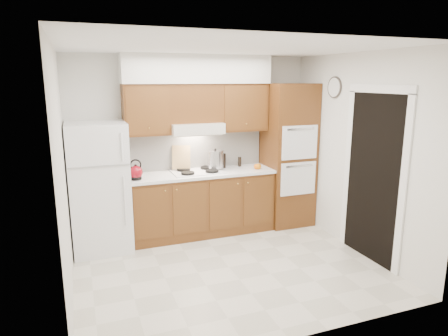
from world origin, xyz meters
The scene contains 26 objects.
floor centered at (0.00, 0.00, 0.00)m, with size 3.60×3.60×0.00m, color beige.
ceiling centered at (0.00, 0.00, 2.60)m, with size 3.60×3.60×0.00m, color white.
wall_back centered at (0.00, 1.50, 1.30)m, with size 3.60×0.02×2.60m, color silver.
wall_left centered at (-1.80, 0.00, 1.30)m, with size 0.02×3.00×2.60m, color silver.
wall_right centered at (1.80, 0.00, 1.30)m, with size 0.02×3.00×2.60m, color silver.
fridge centered at (-1.41, 1.14, 0.86)m, with size 0.75×0.72×1.72m, color white.
base_cabinets centered at (0.02, 1.20, 0.45)m, with size 2.11×0.60×0.90m, color brown.
countertop centered at (0.03, 1.19, 0.92)m, with size 2.13×0.62×0.04m, color white.
backsplash centered at (0.02, 1.49, 1.22)m, with size 2.11×0.03×0.56m, color white.
oven_cabinet centered at (1.44, 1.18, 1.10)m, with size 0.70×0.65×2.20m, color brown.
upper_cab_left centered at (-0.71, 1.33, 1.85)m, with size 0.63×0.33×0.70m, color brown.
upper_cab_right centered at (0.72, 1.33, 1.85)m, with size 0.73×0.33×0.70m, color brown.
range_hood centered at (-0.02, 1.27, 1.57)m, with size 0.75×0.45×0.15m, color silver.
upper_cab_over_hood centered at (-0.02, 1.33, 1.92)m, with size 0.75×0.33×0.55m, color brown.
soffit centered at (0.03, 1.32, 2.40)m, with size 2.13×0.36×0.40m, color silver.
cooktop centered at (-0.02, 1.21, 0.95)m, with size 0.74×0.50×0.01m, color white.
doorway centered at (1.79, -0.35, 1.05)m, with size 0.02×0.90×2.10m, color black.
wall_clock centered at (1.79, 0.55, 2.15)m, with size 0.30×0.30×0.02m, color #3F3833.
kettle centered at (-0.93, 1.06, 1.04)m, with size 0.18×0.18×0.18m, color maroon.
cutting_board centered at (-0.22, 1.38, 1.14)m, with size 0.27×0.02×0.35m, color tan.
stock_pot centered at (0.27, 1.27, 1.10)m, with size 0.24×0.24×0.25m, color #B0B0B5.
condiment_a centered at (0.44, 1.35, 1.05)m, with size 0.06×0.06×0.22m, color black.
condiment_b centered at (0.43, 1.41, 1.04)m, with size 0.06×0.06×0.19m, color black.
condiment_c centered at (0.70, 1.36, 1.01)m, with size 0.05×0.05×0.15m, color black.
orange_near centered at (0.86, 1.09, 0.98)m, with size 0.08×0.08×0.08m, color #F5530C.
orange_far centered at (0.89, 1.08, 0.98)m, with size 0.09×0.09×0.09m, color orange.
Camera 1 is at (-1.64, -4.22, 2.26)m, focal length 32.00 mm.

